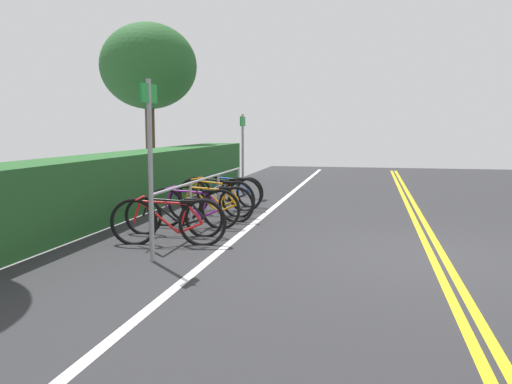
# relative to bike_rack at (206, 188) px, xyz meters

# --- Properties ---
(ground_plane) EXTENTS (33.32, 10.73, 0.05)m
(ground_plane) POSITION_rel_bike_rack_xyz_m (-2.15, -3.95, -0.65)
(ground_plane) COLOR #2B2B2D
(centre_line_yellow_inner) EXTENTS (29.99, 0.10, 0.00)m
(centre_line_yellow_inner) POSITION_rel_bike_rack_xyz_m (-2.15, -4.03, -0.62)
(centre_line_yellow_inner) COLOR gold
(centre_line_yellow_inner) RESTS_ON ground_plane
(centre_line_yellow_outer) EXTENTS (29.99, 0.10, 0.00)m
(centre_line_yellow_outer) POSITION_rel_bike_rack_xyz_m (-2.15, -3.87, -0.62)
(centre_line_yellow_outer) COLOR gold
(centre_line_yellow_outer) RESTS_ON ground_plane
(bike_lane_stripe_white) EXTENTS (29.99, 0.12, 0.00)m
(bike_lane_stripe_white) POSITION_rel_bike_rack_xyz_m (-2.15, -0.96, -0.62)
(bike_lane_stripe_white) COLOR white
(bike_lane_stripe_white) RESTS_ON ground_plane
(bike_rack) EXTENTS (5.20, 0.05, 0.82)m
(bike_rack) POSITION_rel_bike_rack_xyz_m (0.00, 0.00, 0.00)
(bike_rack) COLOR #9EA0A5
(bike_rack) RESTS_ON ground_plane
(bicycle_0) EXTENTS (0.46, 1.75, 0.75)m
(bicycle_0) POSITION_rel_bike_rack_xyz_m (-2.14, -0.09, -0.27)
(bicycle_0) COLOR black
(bicycle_0) RESTS_ON ground_plane
(bicycle_1) EXTENTS (0.46, 1.70, 0.68)m
(bicycle_1) POSITION_rel_bike_rack_xyz_m (-1.45, 0.09, -0.31)
(bicycle_1) COLOR black
(bicycle_1) RESTS_ON ground_plane
(bicycle_2) EXTENTS (0.46, 1.73, 0.74)m
(bicycle_2) POSITION_rel_bike_rack_xyz_m (-0.69, 0.02, -0.28)
(bicycle_2) COLOR black
(bicycle_2) RESTS_ON ground_plane
(bicycle_3) EXTENTS (0.46, 1.72, 0.72)m
(bicycle_3) POSITION_rel_bike_rack_xyz_m (-0.00, -0.09, -0.29)
(bicycle_3) COLOR black
(bicycle_3) RESTS_ON ground_plane
(bicycle_4) EXTENTS (0.57, 1.75, 0.76)m
(bicycle_4) POSITION_rel_bike_rack_xyz_m (0.64, 0.00, -0.26)
(bicycle_4) COLOR black
(bicycle_4) RESTS_ON ground_plane
(bicycle_5) EXTENTS (0.46, 1.82, 0.75)m
(bicycle_5) POSITION_rel_bike_rack_xyz_m (1.31, 0.09, -0.27)
(bicycle_5) COLOR black
(bicycle_5) RESTS_ON ground_plane
(bicycle_6) EXTENTS (0.61, 1.62, 0.71)m
(bicycle_6) POSITION_rel_bike_rack_xyz_m (2.02, 0.04, -0.29)
(bicycle_6) COLOR black
(bicycle_6) RESTS_ON ground_plane
(sign_post_near) EXTENTS (0.36, 0.08, 2.36)m
(sign_post_near) POSITION_rel_bike_rack_xyz_m (-3.12, -0.25, 0.79)
(sign_post_near) COLOR gray
(sign_post_near) RESTS_ON ground_plane
(sign_post_far) EXTENTS (0.36, 0.06, 2.09)m
(sign_post_far) POSITION_rel_bike_rack_xyz_m (3.66, 0.16, 0.64)
(sign_post_far) COLOR gray
(sign_post_far) RESTS_ON ground_plane
(hedge_backdrop) EXTENTS (14.15, 1.14, 1.21)m
(hedge_backdrop) POSITION_rel_bike_rack_xyz_m (1.50, 2.03, -0.01)
(hedge_backdrop) COLOR #235626
(hedge_backdrop) RESTS_ON ground_plane
(tree_mid) EXTENTS (3.15, 3.15, 5.14)m
(tree_mid) POSITION_rel_bike_rack_xyz_m (7.13, 4.17, 3.11)
(tree_mid) COLOR #473323
(tree_mid) RESTS_ON ground_plane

